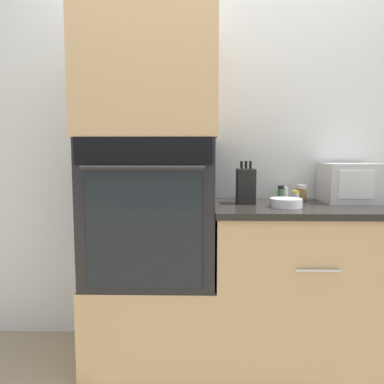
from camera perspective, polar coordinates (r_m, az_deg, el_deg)
name	(u,v)px	position (r m, az deg, el deg)	size (l,w,h in m)	color
wall_back	(214,148)	(2.46, 3.30, 6.67)	(8.00, 0.05, 2.50)	silver
oven_cabinet_base	(153,317)	(2.35, -5.98, -18.40)	(0.73, 0.60, 0.50)	tan
wall_oven	(152,209)	(2.16, -6.18, -2.55)	(0.71, 0.64, 0.80)	black
oven_cabinet_upper	(150,81)	(2.18, -6.40, 16.48)	(0.73, 0.60, 0.64)	tan
counter_unit	(301,283)	(2.33, 16.21, -13.22)	(1.02, 0.63, 0.92)	tan
microwave	(350,183)	(2.44, 22.94, 1.30)	(0.32, 0.29, 0.23)	#B2B5BA
knife_block	(246,186)	(2.21, 8.18, 0.92)	(0.10, 0.14, 0.25)	black
bowl	(286,203)	(2.12, 14.13, -1.60)	(0.17, 0.17, 0.05)	silver
condiment_jar_near	(296,197)	(2.34, 15.50, -0.67)	(0.04, 0.04, 0.07)	silver
condiment_jar_mid	(281,194)	(2.35, 13.40, -0.24)	(0.04, 0.04, 0.10)	#427047
condiment_jar_far	(284,194)	(2.44, 13.84, -0.24)	(0.05, 0.05, 0.08)	silver
condiment_jar_back	(301,193)	(2.41, 16.34, -0.16)	(0.06, 0.06, 0.10)	brown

